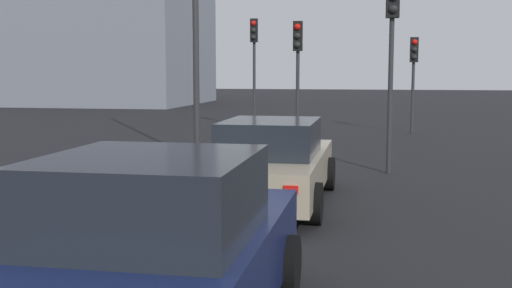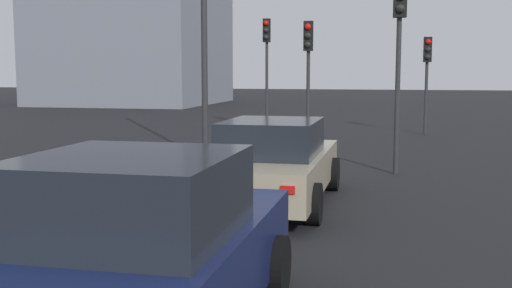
{
  "view_description": "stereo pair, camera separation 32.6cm",
  "coord_description": "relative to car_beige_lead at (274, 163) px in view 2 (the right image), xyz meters",
  "views": [
    {
      "loc": [
        -0.63,
        -1.92,
        2.3
      ],
      "look_at": [
        8.96,
        -0.12,
        1.16
      ],
      "focal_mm": 43.78,
      "sensor_mm": 36.0,
      "label": 1
    },
    {
      "loc": [
        -0.56,
        -2.24,
        2.3
      ],
      "look_at": [
        8.96,
        -0.12,
        1.16
      ],
      "focal_mm": 43.78,
      "sensor_mm": 36.0,
      "label": 2
    }
  ],
  "objects": [
    {
      "name": "traffic_light_near_right",
      "position": [
        12.98,
        -3.13,
        1.83
      ],
      "size": [
        0.32,
        0.29,
        3.53
      ],
      "rotation": [
        0.0,
        0.0,
        3.21
      ],
      "color": "#2D2D30",
      "rests_on": "ground_plane"
    },
    {
      "name": "traffic_light_near_left",
      "position": [
        13.49,
        2.9,
        2.38
      ],
      "size": [
        0.32,
        0.29,
        4.32
      ],
      "rotation": [
        0.0,
        0.0,
        3.17
      ],
      "color": "#2D2D30",
      "rests_on": "ground_plane"
    },
    {
      "name": "traffic_light_far_right",
      "position": [
        8.64,
        0.61,
        2.04
      ],
      "size": [
        0.32,
        0.28,
        3.82
      ],
      "rotation": [
        0.0,
        0.0,
        3.15
      ],
      "color": "#2D2D30",
      "rests_on": "ground_plane"
    },
    {
      "name": "car_beige_lead",
      "position": [
        0.0,
        0.0,
        0.0
      ],
      "size": [
        4.56,
        1.99,
        1.47
      ],
      "rotation": [
        0.0,
        0.0,
        -0.0
      ],
      "color": "tan",
      "rests_on": "ground_plane"
    },
    {
      "name": "car_navy_second",
      "position": [
        -5.74,
        0.05,
        0.06
      ],
      "size": [
        4.04,
        2.07,
        1.63
      ],
      "rotation": [
        0.0,
        0.0,
        -0.0
      ],
      "color": "#141E4C",
      "rests_on": "ground_plane"
    },
    {
      "name": "traffic_light_far_left",
      "position": [
        3.64,
        -2.08,
        2.41
      ],
      "size": [
        0.32,
        0.3,
        4.36
      ],
      "rotation": [
        0.0,
        0.0,
        3.23
      ],
      "color": "#2D2D30",
      "rests_on": "ground_plane"
    }
  ]
}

